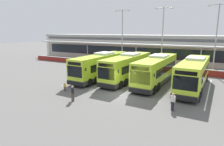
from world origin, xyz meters
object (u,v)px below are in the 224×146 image
Objects in this scene: coach_bus_leftmost at (101,66)px; lamp_post_centre at (162,35)px; coach_bus_left_centre at (128,68)px; coach_bus_right_centre at (194,74)px; pedestrian_child at (65,87)px; coach_bus_centre at (157,70)px; pedestrian_with_handbag at (73,93)px; lamp_post_east at (216,35)px; pedestrian_near_bin at (173,101)px; lamp_post_west at (122,34)px.

lamp_post_centre is (6.06, 10.92, 4.50)m from coach_bus_leftmost.
coach_bus_right_centre is at bearing -0.53° from coach_bus_left_centre.
pedestrian_child is (-0.24, -7.69, -1.24)m from coach_bus_leftmost.
coach_bus_centre reaches higher than pedestrian_with_handbag.
coach_bus_left_centre is at bearing -102.01° from lamp_post_centre.
coach_bus_centre is 1.11× the size of lamp_post_east.
lamp_post_centre is (-6.69, 10.11, 4.50)m from coach_bus_right_centre.
coach_bus_centre is at bearing -78.28° from lamp_post_centre.
coach_bus_centre reaches higher than pedestrian_near_bin.
coach_bus_leftmost is 10.28m from pedestrian_with_handbag.
pedestrian_with_handbag is 3.72m from pedestrian_child.
coach_bus_leftmost is 7.52× the size of pedestrian_with_handbag.
coach_bus_centre is 12.42m from lamp_post_east.
lamp_post_west is at bearing 134.83° from coach_bus_centre.
coach_bus_leftmost is at bearing -176.35° from coach_bus_right_centre.
coach_bus_leftmost is 8.19m from coach_bus_centre.
coach_bus_right_centre is 18.47m from lamp_post_west.
lamp_post_west reaches higher than pedestrian_child.
lamp_post_west is at bearing 179.00° from lamp_post_centre.
lamp_post_east is (16.50, -0.52, 0.00)m from lamp_post_west.
coach_bus_centre is 11.16m from lamp_post_centre.
coach_bus_centre is 4.61m from coach_bus_right_centre.
pedestrian_with_handbag is at bearing -99.00° from lamp_post_centre.
coach_bus_leftmost is at bearing -119.02° from lamp_post_centre.
pedestrian_with_handbag is 24.19m from lamp_post_east.
coach_bus_left_centre reaches higher than pedestrian_child.
coach_bus_right_centre is 15.58m from pedestrian_child.
pedestrian_near_bin is (12.07, -7.42, -0.91)m from coach_bus_leftmost.
pedestrian_near_bin is at bearing -94.69° from coach_bus_right_centre.
coach_bus_leftmost is 7.52× the size of pedestrian_near_bin.
coach_bus_leftmost is at bearing -80.03° from lamp_post_west.
pedestrian_near_bin is 20.05m from lamp_post_centre.
lamp_post_west reaches higher than coach_bus_leftmost.
lamp_post_west is 16.51m from lamp_post_east.
lamp_post_east reaches higher than coach_bus_left_centre.
coach_bus_right_centre is at bearing -34.91° from lamp_post_west.
coach_bus_left_centre is 15.05m from lamp_post_east.
pedestrian_near_bin is 18.93m from lamp_post_east.
coach_bus_right_centre is (8.82, -0.08, 0.00)m from coach_bus_left_centre.
lamp_post_east reaches higher than coach_bus_centre.
lamp_post_centre is at bearing 81.00° from pedestrian_with_handbag.
coach_bus_leftmost is at bearing 105.68° from pedestrian_with_handbag.
pedestrian_child is at bearing -115.89° from coach_bus_left_centre.
pedestrian_near_bin reaches higher than pedestrian_child.
coach_bus_left_centre is 1.11× the size of lamp_post_centre.
lamp_post_east reaches higher than coach_bus_leftmost.
coach_bus_leftmost is at bearing 88.20° from pedestrian_child.
pedestrian_child is at bearing -129.05° from lamp_post_east.
coach_bus_leftmost is 12.10m from lamp_post_west.
pedestrian_child is (-12.99, -8.51, -1.24)m from coach_bus_right_centre.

